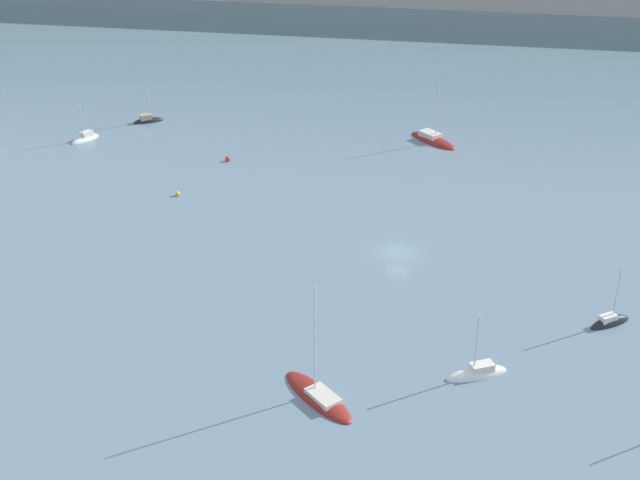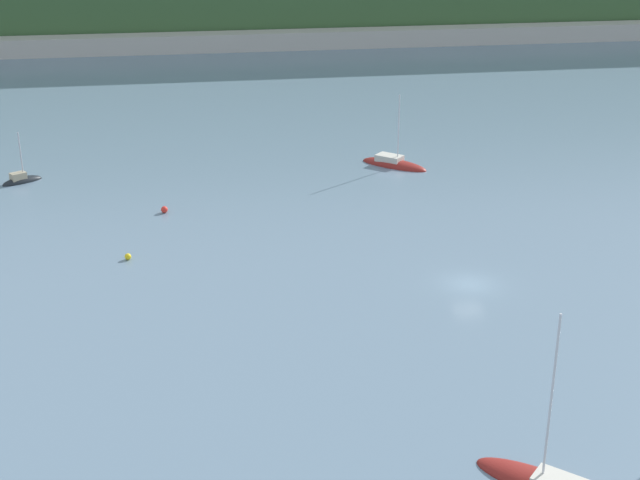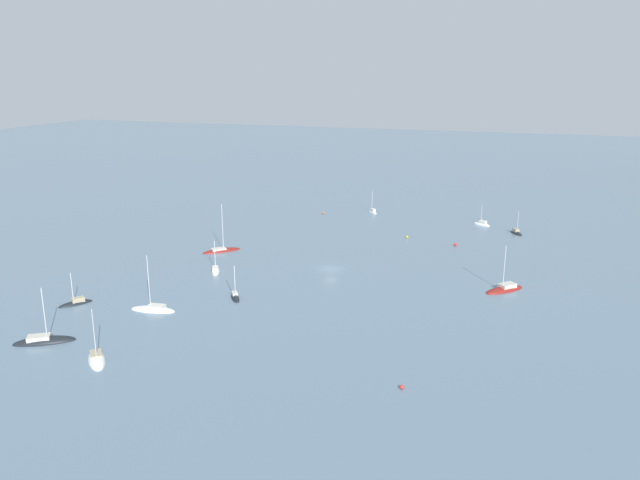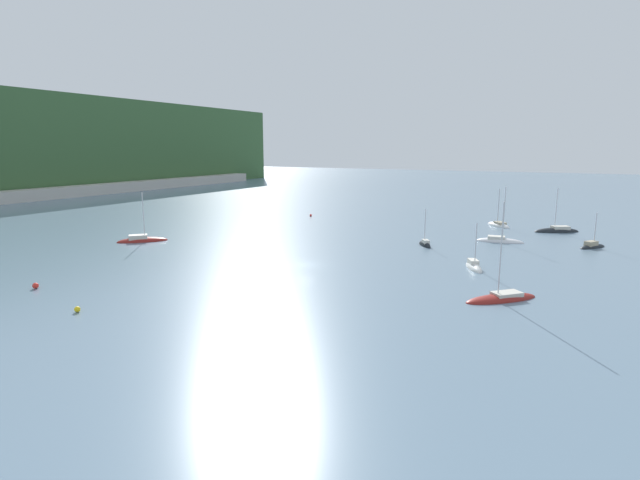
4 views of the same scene
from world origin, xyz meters
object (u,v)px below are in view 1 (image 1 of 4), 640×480
(sailboat_5, at_px, (433,140))
(mooring_buoy_0, at_px, (178,193))
(sailboat_7, at_px, (85,139))
(mooring_buoy_3, at_px, (228,159))
(sailboat_0, at_px, (610,323))
(sailboat_8, at_px, (477,374))
(sailboat_9, at_px, (148,121))
(sailboat_4, at_px, (318,397))

(sailboat_5, xyz_separation_m, mooring_buoy_0, (-30.55, -24.04, 0.18))
(sailboat_7, height_order, mooring_buoy_3, sailboat_7)
(sailboat_0, xyz_separation_m, mooring_buoy_0, (-50.18, 21.14, 0.19))
(sailboat_0, relative_size, mooring_buoy_0, 11.84)
(sailboat_7, bearing_deg, mooring_buoy_3, 108.15)
(sailboat_0, bearing_deg, sailboat_5, 78.14)
(sailboat_0, relative_size, sailboat_8, 0.98)
(sailboat_9, relative_size, mooring_buoy_0, 10.84)
(sailboat_8, distance_m, mooring_buoy_3, 55.47)
(sailboat_9, distance_m, mooring_buoy_0, 27.84)
(mooring_buoy_3, bearing_deg, sailboat_7, 169.62)
(sailboat_4, relative_size, sailboat_7, 1.89)
(sailboat_7, height_order, mooring_buoy_0, sailboat_7)
(sailboat_5, relative_size, sailboat_8, 1.32)
(mooring_buoy_0, height_order, mooring_buoy_3, mooring_buoy_3)
(sailboat_8, bearing_deg, sailboat_0, -166.47)
(sailboat_0, distance_m, sailboat_9, 77.83)
(sailboat_4, xyz_separation_m, sailboat_9, (-37.04, 61.99, 0.05))
(sailboat_4, height_order, sailboat_5, sailboat_4)
(sailboat_9, bearing_deg, sailboat_5, -32.61)
(sailboat_0, relative_size, sailboat_7, 1.16)
(sailboat_5, distance_m, mooring_buoy_3, 29.82)
(sailboat_0, xyz_separation_m, sailboat_9, (-62.81, 45.95, 0.03))
(mooring_buoy_3, bearing_deg, sailboat_0, -35.18)
(sailboat_4, bearing_deg, sailboat_9, -15.28)
(sailboat_8, distance_m, sailboat_9, 75.61)
(sailboat_8, bearing_deg, sailboat_9, -74.77)
(sailboat_8, bearing_deg, mooring_buoy_0, -66.49)
(sailboat_4, xyz_separation_m, mooring_buoy_3, (-21.10, 49.09, 0.27))
(sailboat_5, bearing_deg, sailboat_0, -23.41)
(sailboat_0, bearing_deg, sailboat_4, 176.54)
(sailboat_4, bearing_deg, mooring_buoy_0, -12.85)
(sailboat_4, height_order, sailboat_9, sailboat_4)
(sailboat_8, xyz_separation_m, mooring_buoy_3, (-34.37, 43.54, 0.25))
(sailboat_8, xyz_separation_m, sailboat_9, (-50.30, 56.45, 0.04))
(sailboat_0, distance_m, sailboat_8, 16.33)
(sailboat_5, relative_size, mooring_buoy_3, 13.41)
(sailboat_5, distance_m, sailboat_9, 43.18)
(sailboat_5, height_order, sailboat_8, sailboat_5)
(sailboat_8, bearing_deg, sailboat_4, -3.80)
(mooring_buoy_3, bearing_deg, sailboat_5, 24.00)
(sailboat_4, height_order, sailboat_7, sailboat_4)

